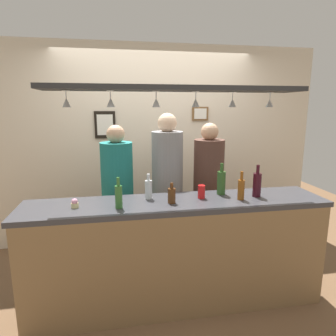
{
  "coord_description": "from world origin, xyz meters",
  "views": [
    {
      "loc": [
        -0.52,
        -2.8,
        1.81
      ],
      "look_at": [
        0.0,
        0.1,
        1.2
      ],
      "focal_mm": 31.59,
      "sensor_mm": 36.0,
      "label": 1
    }
  ],
  "objects_px": {
    "picture_frame_caricature": "(105,125)",
    "bottle_beer_brown_stubby": "(172,195)",
    "person_right_brown_shirt": "(208,181)",
    "bottle_beer_green_import": "(119,196)",
    "person_left_teal_shirt": "(117,186)",
    "bottle_beer_amber_tall": "(241,189)",
    "bottle_champagne_green": "(221,182)",
    "bottle_wine_dark_red": "(257,184)",
    "drink_can": "(201,192)",
    "bottle_soda_clear": "(149,189)",
    "cupcake": "(75,203)",
    "picture_frame_upper_small": "(200,114)",
    "person_middle_grey_shirt": "(167,177)"
  },
  "relations": [
    {
      "from": "picture_frame_upper_small",
      "to": "cupcake",
      "type": "bearing_deg",
      "value": -135.95
    },
    {
      "from": "bottle_beer_green_import",
      "to": "person_middle_grey_shirt",
      "type": "bearing_deg",
      "value": 54.77
    },
    {
      "from": "person_left_teal_shirt",
      "to": "picture_frame_caricature",
      "type": "relative_size",
      "value": 4.79
    },
    {
      "from": "bottle_beer_amber_tall",
      "to": "person_left_teal_shirt",
      "type": "bearing_deg",
      "value": 146.37
    },
    {
      "from": "bottle_beer_brown_stubby",
      "to": "picture_frame_caricature",
      "type": "distance_m",
      "value": 1.65
    },
    {
      "from": "person_right_brown_shirt",
      "to": "bottle_beer_amber_tall",
      "type": "bearing_deg",
      "value": -84.47
    },
    {
      "from": "person_left_teal_shirt",
      "to": "picture_frame_upper_small",
      "type": "bearing_deg",
      "value": 33.36
    },
    {
      "from": "bottle_champagne_green",
      "to": "picture_frame_caricature",
      "type": "relative_size",
      "value": 0.88
    },
    {
      "from": "picture_frame_caricature",
      "to": "bottle_beer_brown_stubby",
      "type": "bearing_deg",
      "value": -68.04
    },
    {
      "from": "person_left_teal_shirt",
      "to": "bottle_wine_dark_red",
      "type": "xyz_separation_m",
      "value": [
        1.27,
        -0.66,
        0.13
      ]
    },
    {
      "from": "bottle_beer_green_import",
      "to": "picture_frame_caricature",
      "type": "height_order",
      "value": "picture_frame_caricature"
    },
    {
      "from": "cupcake",
      "to": "bottle_beer_green_import",
      "type": "bearing_deg",
      "value": -11.8
    },
    {
      "from": "bottle_soda_clear",
      "to": "bottle_wine_dark_red",
      "type": "bearing_deg",
      "value": -6.18
    },
    {
      "from": "picture_frame_caricature",
      "to": "picture_frame_upper_small",
      "type": "bearing_deg",
      "value": 0.0
    },
    {
      "from": "drink_can",
      "to": "cupcake",
      "type": "xyz_separation_m",
      "value": [
        -1.11,
        -0.06,
        -0.03
      ]
    },
    {
      "from": "bottle_beer_amber_tall",
      "to": "picture_frame_caricature",
      "type": "bearing_deg",
      "value": 129.72
    },
    {
      "from": "bottle_champagne_green",
      "to": "bottle_beer_amber_tall",
      "type": "relative_size",
      "value": 1.15
    },
    {
      "from": "person_middle_grey_shirt",
      "to": "bottle_beer_amber_tall",
      "type": "xyz_separation_m",
      "value": [
        0.54,
        -0.72,
        0.04
      ]
    },
    {
      "from": "drink_can",
      "to": "bottle_beer_brown_stubby",
      "type": "bearing_deg",
      "value": -163.64
    },
    {
      "from": "person_middle_grey_shirt",
      "to": "bottle_soda_clear",
      "type": "relative_size",
      "value": 7.6
    },
    {
      "from": "person_left_teal_shirt",
      "to": "bottle_wine_dark_red",
      "type": "relative_size",
      "value": 5.43
    },
    {
      "from": "person_middle_grey_shirt",
      "to": "bottle_beer_brown_stubby",
      "type": "distance_m",
      "value": 0.72
    },
    {
      "from": "bottle_soda_clear",
      "to": "bottle_beer_amber_tall",
      "type": "relative_size",
      "value": 0.88
    },
    {
      "from": "bottle_champagne_green",
      "to": "bottle_beer_amber_tall",
      "type": "height_order",
      "value": "bottle_champagne_green"
    },
    {
      "from": "bottle_champagne_green",
      "to": "bottle_wine_dark_red",
      "type": "distance_m",
      "value": 0.33
    },
    {
      "from": "cupcake",
      "to": "picture_frame_caricature",
      "type": "height_order",
      "value": "picture_frame_caricature"
    },
    {
      "from": "person_right_brown_shirt",
      "to": "drink_can",
      "type": "height_order",
      "value": "person_right_brown_shirt"
    },
    {
      "from": "person_middle_grey_shirt",
      "to": "bottle_wine_dark_red",
      "type": "distance_m",
      "value": 0.98
    },
    {
      "from": "person_right_brown_shirt",
      "to": "bottle_soda_clear",
      "type": "distance_m",
      "value": 0.93
    },
    {
      "from": "bottle_wine_dark_red",
      "to": "bottle_beer_brown_stubby",
      "type": "relative_size",
      "value": 1.67
    },
    {
      "from": "bottle_beer_amber_tall",
      "to": "drink_can",
      "type": "xyz_separation_m",
      "value": [
        -0.34,
        0.1,
        -0.04
      ]
    },
    {
      "from": "person_right_brown_shirt",
      "to": "bottle_soda_clear",
      "type": "relative_size",
      "value": 7.13
    },
    {
      "from": "person_left_teal_shirt",
      "to": "bottle_beer_green_import",
      "type": "height_order",
      "value": "person_left_teal_shirt"
    },
    {
      "from": "person_middle_grey_shirt",
      "to": "picture_frame_caricature",
      "type": "height_order",
      "value": "picture_frame_caricature"
    },
    {
      "from": "person_right_brown_shirt",
      "to": "bottle_beer_green_import",
      "type": "xyz_separation_m",
      "value": [
        -1.01,
        -0.76,
        0.11
      ]
    },
    {
      "from": "person_left_teal_shirt",
      "to": "bottle_beer_amber_tall",
      "type": "distance_m",
      "value": 1.31
    },
    {
      "from": "bottle_wine_dark_red",
      "to": "bottle_beer_brown_stubby",
      "type": "xyz_separation_m",
      "value": [
        -0.81,
        -0.05,
        -0.05
      ]
    },
    {
      "from": "bottle_beer_brown_stubby",
      "to": "cupcake",
      "type": "bearing_deg",
      "value": 178.48
    },
    {
      "from": "bottle_beer_green_import",
      "to": "bottle_beer_brown_stubby",
      "type": "bearing_deg",
      "value": 6.76
    },
    {
      "from": "bottle_champagne_green",
      "to": "bottle_wine_dark_red",
      "type": "height_order",
      "value": "same"
    },
    {
      "from": "bottle_beer_green_import",
      "to": "bottle_wine_dark_red",
      "type": "distance_m",
      "value": 1.27
    },
    {
      "from": "person_left_teal_shirt",
      "to": "picture_frame_caricature",
      "type": "xyz_separation_m",
      "value": [
        -0.13,
        0.74,
        0.61
      ]
    },
    {
      "from": "bottle_soda_clear",
      "to": "drink_can",
      "type": "distance_m",
      "value": 0.48
    },
    {
      "from": "bottle_champagne_green",
      "to": "picture_frame_caricature",
      "type": "bearing_deg",
      "value": 130.79
    },
    {
      "from": "bottle_beer_green_import",
      "to": "cupcake",
      "type": "height_order",
      "value": "bottle_beer_green_import"
    },
    {
      "from": "bottle_beer_green_import",
      "to": "picture_frame_caricature",
      "type": "bearing_deg",
      "value": 95.01
    },
    {
      "from": "bottle_beer_amber_tall",
      "to": "drink_can",
      "type": "bearing_deg",
      "value": 163.52
    },
    {
      "from": "person_middle_grey_shirt",
      "to": "bottle_champagne_green",
      "type": "relative_size",
      "value": 5.82
    },
    {
      "from": "drink_can",
      "to": "person_right_brown_shirt",
      "type": "bearing_deg",
      "value": 66.79
    },
    {
      "from": "bottle_wine_dark_red",
      "to": "picture_frame_upper_small",
      "type": "xyz_separation_m",
      "value": [
        -0.15,
        1.4,
        0.61
      ]
    }
  ]
}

